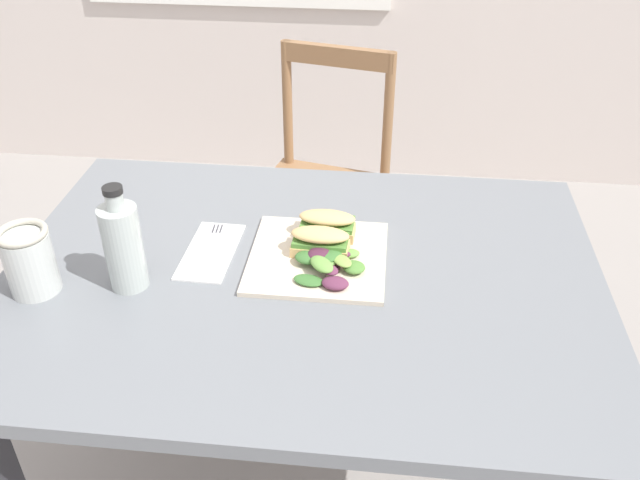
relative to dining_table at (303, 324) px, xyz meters
The scene contains 10 objects.
dining_table is the anchor object (origin of this frame).
chair_wooden_far 0.86m from the dining_table, 93.30° to the left, with size 0.48×0.48×0.87m.
plate_lunch 0.15m from the dining_table, 60.57° to the left, with size 0.27×0.27×0.01m, color beige.
sandwich_half_front 0.18m from the dining_table, 61.67° to the left, with size 0.12×0.07×0.06m.
sandwich_half_back 0.21m from the dining_table, 72.76° to the left, with size 0.12×0.07×0.06m.
salad_mixed_greens 0.17m from the dining_table, ahead, with size 0.15×0.14×0.03m.
napkin_folded 0.24m from the dining_table, 166.09° to the left, with size 0.10×0.21×0.00m, color white.
fork_on_napkin 0.25m from the dining_table, 161.42° to the left, with size 0.03×0.19×0.00m.
bottle_cold_brew 0.39m from the dining_table, 166.98° to the right, with size 0.07×0.07×0.21m.
mason_jar_iced_tea 0.53m from the dining_table, 167.62° to the right, with size 0.09×0.09×0.13m.
Camera 1 is at (0.22, -0.92, 1.52)m, focal length 38.03 mm.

